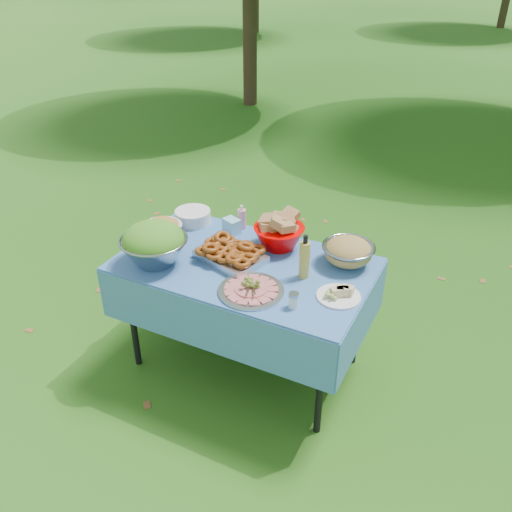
{
  "coord_description": "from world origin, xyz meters",
  "views": [
    {
      "loc": [
        1.26,
        -2.36,
        2.42
      ],
      "look_at": [
        0.08,
        0.0,
        0.83
      ],
      "focal_mm": 38.0,
      "sensor_mm": 36.0,
      "label": 1
    }
  ],
  "objects_px": {
    "picnic_table": "(245,315)",
    "charcuterie_platter": "(251,285)",
    "salad_bowl": "(154,244)",
    "bread_bowl": "(279,232)",
    "pasta_bowl_steel": "(348,251)",
    "oil_bottle": "(305,257)",
    "plate_stack": "(193,217)"
  },
  "relations": [
    {
      "from": "picnic_table",
      "to": "charcuterie_platter",
      "type": "distance_m",
      "value": 0.51
    },
    {
      "from": "picnic_table",
      "to": "charcuterie_platter",
      "type": "xyz_separation_m",
      "value": [
        0.17,
        -0.24,
        0.42
      ]
    },
    {
      "from": "salad_bowl",
      "to": "bread_bowl",
      "type": "xyz_separation_m",
      "value": [
        0.56,
        0.49,
        -0.02
      ]
    },
    {
      "from": "bread_bowl",
      "to": "pasta_bowl_steel",
      "type": "relative_size",
      "value": 1.03
    },
    {
      "from": "salad_bowl",
      "to": "picnic_table",
      "type": "bearing_deg",
      "value": 25.95
    },
    {
      "from": "charcuterie_platter",
      "to": "oil_bottle",
      "type": "height_order",
      "value": "oil_bottle"
    },
    {
      "from": "picnic_table",
      "to": "charcuterie_platter",
      "type": "relative_size",
      "value": 4.09
    },
    {
      "from": "bread_bowl",
      "to": "charcuterie_platter",
      "type": "relative_size",
      "value": 0.87
    },
    {
      "from": "picnic_table",
      "to": "charcuterie_platter",
      "type": "height_order",
      "value": "charcuterie_platter"
    },
    {
      "from": "picnic_table",
      "to": "plate_stack",
      "type": "distance_m",
      "value": 0.75
    },
    {
      "from": "pasta_bowl_steel",
      "to": "bread_bowl",
      "type": "bearing_deg",
      "value": -179.39
    },
    {
      "from": "pasta_bowl_steel",
      "to": "oil_bottle",
      "type": "relative_size",
      "value": 1.15
    },
    {
      "from": "charcuterie_platter",
      "to": "salad_bowl",
      "type": "bearing_deg",
      "value": 178.63
    },
    {
      "from": "bread_bowl",
      "to": "picnic_table",
      "type": "bearing_deg",
      "value": -110.23
    },
    {
      "from": "plate_stack",
      "to": "salad_bowl",
      "type": "bearing_deg",
      "value": -81.49
    },
    {
      "from": "pasta_bowl_steel",
      "to": "charcuterie_platter",
      "type": "bearing_deg",
      "value": -125.63
    },
    {
      "from": "plate_stack",
      "to": "charcuterie_platter",
      "type": "distance_m",
      "value": 0.9
    },
    {
      "from": "picnic_table",
      "to": "bread_bowl",
      "type": "xyz_separation_m",
      "value": [
        0.1,
        0.26,
        0.48
      ]
    },
    {
      "from": "plate_stack",
      "to": "pasta_bowl_steel",
      "type": "xyz_separation_m",
      "value": [
        1.08,
        -0.03,
        0.04
      ]
    },
    {
      "from": "picnic_table",
      "to": "pasta_bowl_steel",
      "type": "height_order",
      "value": "pasta_bowl_steel"
    },
    {
      "from": "salad_bowl",
      "to": "charcuterie_platter",
      "type": "relative_size",
      "value": 1.08
    },
    {
      "from": "picnic_table",
      "to": "oil_bottle",
      "type": "bearing_deg",
      "value": 3.59
    },
    {
      "from": "oil_bottle",
      "to": "pasta_bowl_steel",
      "type": "bearing_deg",
      "value": 55.19
    },
    {
      "from": "salad_bowl",
      "to": "charcuterie_platter",
      "type": "height_order",
      "value": "salad_bowl"
    },
    {
      "from": "pasta_bowl_steel",
      "to": "picnic_table",
      "type": "bearing_deg",
      "value": -153.21
    },
    {
      "from": "oil_bottle",
      "to": "picnic_table",
      "type": "bearing_deg",
      "value": -176.41
    },
    {
      "from": "pasta_bowl_steel",
      "to": "plate_stack",
      "type": "bearing_deg",
      "value": 178.24
    },
    {
      "from": "picnic_table",
      "to": "salad_bowl",
      "type": "height_order",
      "value": "salad_bowl"
    },
    {
      "from": "plate_stack",
      "to": "oil_bottle",
      "type": "xyz_separation_m",
      "value": [
        0.91,
        -0.28,
        0.09
      ]
    },
    {
      "from": "picnic_table",
      "to": "pasta_bowl_steel",
      "type": "relative_size",
      "value": 4.85
    },
    {
      "from": "picnic_table",
      "to": "oil_bottle",
      "type": "relative_size",
      "value": 5.57
    },
    {
      "from": "salad_bowl",
      "to": "pasta_bowl_steel",
      "type": "relative_size",
      "value": 1.29
    }
  ]
}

